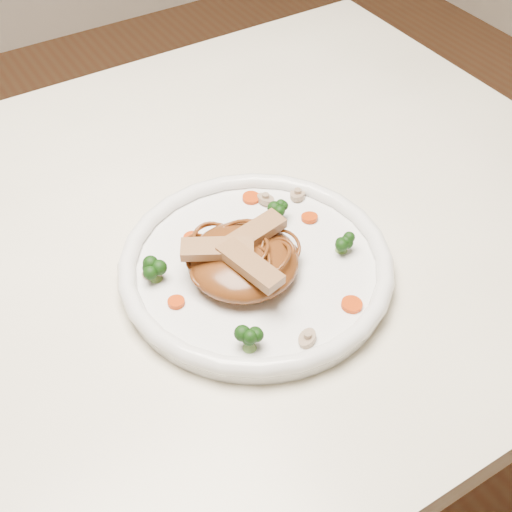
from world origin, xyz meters
TOP-DOWN VIEW (x-y plane):
  - table at (0.00, 0.00)m, footprint 1.20×0.80m
  - plate at (0.09, -0.10)m, footprint 0.39×0.39m
  - noodle_mound at (0.08, -0.10)m, footprint 0.15×0.15m
  - chicken_a at (0.09, -0.09)m, footprint 0.08×0.04m
  - chicken_b at (0.05, -0.09)m, footprint 0.08×0.06m
  - chicken_c at (0.07, -0.13)m, footprint 0.04×0.08m
  - broccoli_0 at (0.15, -0.05)m, footprint 0.03×0.03m
  - broccoli_1 at (-0.01, -0.06)m, footprint 0.03×0.03m
  - broccoli_2 at (0.03, -0.19)m, footprint 0.03×0.03m
  - broccoli_3 at (0.19, -0.13)m, footprint 0.03×0.03m
  - carrot_0 at (0.15, -0.00)m, footprint 0.03×0.03m
  - carrot_1 at (-0.01, -0.10)m, footprint 0.02×0.02m
  - carrot_2 at (0.19, -0.07)m, footprint 0.02×0.02m
  - carrot_3 at (0.05, -0.03)m, footprint 0.02×0.02m
  - carrot_4 at (0.15, -0.20)m, footprint 0.03×0.03m
  - mushroom_0 at (0.08, -0.21)m, footprint 0.03×0.03m
  - mushroom_1 at (0.20, -0.03)m, footprint 0.04×0.04m
  - mushroom_2 at (-0.01, -0.05)m, footprint 0.03×0.03m
  - mushroom_3 at (0.16, -0.01)m, footprint 0.03×0.03m

SIDE VIEW (x-z plane):
  - table at x=0.00m, z-range 0.28..1.03m
  - plate at x=0.09m, z-range 0.75..0.77m
  - carrot_0 at x=0.15m, z-range 0.77..0.77m
  - carrot_1 at x=-0.01m, z-range 0.77..0.77m
  - carrot_2 at x=0.19m, z-range 0.77..0.77m
  - carrot_3 at x=0.05m, z-range 0.77..0.77m
  - carrot_4 at x=0.15m, z-range 0.77..0.77m
  - mushroom_0 at x=0.08m, z-range 0.77..0.77m
  - mushroom_1 at x=0.20m, z-range 0.77..0.77m
  - mushroom_2 at x=-0.01m, z-range 0.77..0.77m
  - mushroom_3 at x=0.16m, z-range 0.77..0.77m
  - broccoli_3 at x=0.19m, z-range 0.77..0.79m
  - broccoli_2 at x=0.03m, z-range 0.77..0.80m
  - broccoli_0 at x=0.15m, z-range 0.77..0.80m
  - broccoli_1 at x=-0.01m, z-range 0.77..0.80m
  - noodle_mound at x=0.08m, z-range 0.76..0.80m
  - chicken_b at x=0.05m, z-range 0.80..0.81m
  - chicken_c at x=0.07m, z-range 0.80..0.81m
  - chicken_a at x=0.09m, z-range 0.80..0.81m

